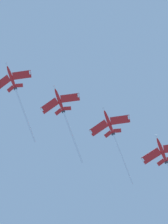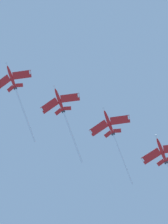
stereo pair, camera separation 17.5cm
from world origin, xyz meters
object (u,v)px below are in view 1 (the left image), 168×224
(jet_second, at_px, (64,113))
(jet_fourth, at_px, (165,158))
(jet_lead, at_px, (16,90))
(jet_third, at_px, (112,130))

(jet_second, distance_m, jet_fourth, 50.89)
(jet_fourth, bearing_deg, jet_lead, -129.30)
(jet_third, bearing_deg, jet_fourth, 53.88)
(jet_lead, bearing_deg, jet_third, 48.98)
(jet_lead, xyz_separation_m, jet_third, (31.62, 36.36, -11.83))
(jet_lead, relative_size, jet_third, 1.09)
(jet_second, bearing_deg, jet_third, 45.35)
(jet_second, height_order, jet_third, jet_second)
(jet_third, bearing_deg, jet_second, -134.65)
(jet_lead, distance_m, jet_third, 49.62)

